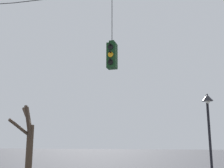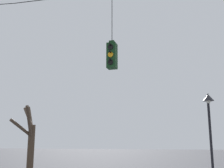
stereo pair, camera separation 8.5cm
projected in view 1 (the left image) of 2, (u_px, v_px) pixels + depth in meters
traffic_light_near_left_pole at (112, 55)px, 10.39m from camera, size 0.34×0.46×3.21m
street_lamp at (208, 116)px, 13.24m from camera, size 0.52×0.89×4.51m
bare_tree at (28, 141)px, 18.23m from camera, size 1.80×2.69×4.76m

